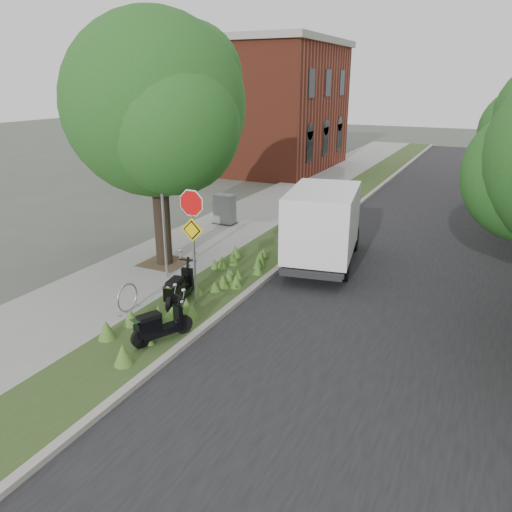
{
  "coord_description": "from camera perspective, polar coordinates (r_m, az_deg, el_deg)",
  "views": [
    {
      "loc": [
        5.39,
        -9.69,
        5.77
      ],
      "look_at": [
        -0.14,
        1.7,
        1.3
      ],
      "focal_mm": 35.0,
      "sensor_mm": 36.0,
      "label": 1
    }
  ],
  "objects": [
    {
      "name": "bike_hoop",
      "position": [
        13.26,
        -14.49,
        -4.64
      ],
      "size": [
        0.06,
        0.78,
        0.77
      ],
      "color": "#A5A8AD",
      "rests_on": "ground"
    },
    {
      "name": "kerb_near",
      "position": [
        21.33,
        8.93,
        3.7
      ],
      "size": [
        0.2,
        60.0,
        0.13
      ],
      "primitive_type": "cube",
      "color": "#9E9991",
      "rests_on": "ground"
    },
    {
      "name": "box_truck",
      "position": [
        16.3,
        7.81,
        3.89
      ],
      "size": [
        2.72,
        5.15,
        2.22
      ],
      "color": "#262628",
      "rests_on": "ground"
    },
    {
      "name": "sign_assembly",
      "position": [
        12.78,
        -7.29,
        3.67
      ],
      "size": [
        0.94,
        0.08,
        3.22
      ],
      "color": "#A5A8AD",
      "rests_on": "ground"
    },
    {
      "name": "scooter_far",
      "position": [
        11.61,
        -11.41,
        -8.08
      ],
      "size": [
        0.8,
        1.43,
        0.74
      ],
      "color": "black",
      "rests_on": "ground"
    },
    {
      "name": "street_tree_main",
      "position": [
        15.75,
        -11.54,
        15.56
      ],
      "size": [
        6.21,
        5.54,
        7.66
      ],
      "color": "black",
      "rests_on": "ground"
    },
    {
      "name": "sidewalk_near",
      "position": [
        22.65,
        -0.17,
        4.85
      ],
      "size": [
        3.5,
        60.0,
        0.12
      ],
      "primitive_type": "cube",
      "color": "gray",
      "rests_on": "ground"
    },
    {
      "name": "utility_cabinet",
      "position": [
        20.75,
        -3.6,
        5.29
      ],
      "size": [
        0.94,
        0.65,
        1.23
      ],
      "color": "#262628",
      "rests_on": "ground"
    },
    {
      "name": "verge",
      "position": [
        21.62,
        6.4,
        4.02
      ],
      "size": [
        2.0,
        60.0,
        0.12
      ],
      "primitive_type": "cube",
      "color": "#2C431C",
      "rests_on": "ground"
    },
    {
      "name": "bare_post",
      "position": [
        14.8,
        -10.58,
        4.84
      ],
      "size": [
        0.08,
        0.08,
        4.0
      ],
      "color": "#A5A8AD",
      "rests_on": "ground"
    },
    {
      "name": "scooter_near",
      "position": [
        13.31,
        -8.93,
        -4.08
      ],
      "size": [
        0.53,
        1.68,
        0.8
      ],
      "color": "black",
      "rests_on": "ground"
    },
    {
      "name": "ground",
      "position": [
        12.5,
        -2.85,
        -8.07
      ],
      "size": [
        120.0,
        120.0,
        0.0
      ],
      "primitive_type": "plane",
      "color": "#4C5147",
      "rests_on": "ground"
    },
    {
      "name": "road",
      "position": [
        20.65,
        18.22,
        2.24
      ],
      "size": [
        7.0,
        60.0,
        0.01
      ],
      "primitive_type": "cube",
      "color": "black",
      "rests_on": "ground"
    },
    {
      "name": "brick_building",
      "position": [
        35.04,
        0.77,
        16.9
      ],
      "size": [
        9.4,
        10.4,
        8.3
      ],
      "color": "maroon",
      "rests_on": "ground"
    }
  ]
}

